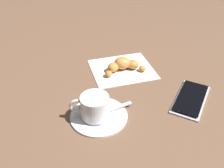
# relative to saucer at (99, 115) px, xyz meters

# --- Properties ---
(ground_plane) EXTENTS (1.80, 1.80, 0.00)m
(ground_plane) POSITION_rel_saucer_xyz_m (0.09, -0.04, -0.00)
(ground_plane) COLOR brown
(saucer) EXTENTS (0.14, 0.14, 0.01)m
(saucer) POSITION_rel_saucer_xyz_m (0.00, 0.00, 0.00)
(saucer) COLOR white
(saucer) RESTS_ON ground
(espresso_cup) EXTENTS (0.07, 0.10, 0.06)m
(espresso_cup) POSITION_rel_saucer_xyz_m (-0.00, 0.01, 0.03)
(espresso_cup) COLOR white
(espresso_cup) RESTS_ON saucer
(teaspoon) EXTENTS (0.06, 0.13, 0.01)m
(teaspoon) POSITION_rel_saucer_xyz_m (0.00, -0.00, 0.01)
(teaspoon) COLOR silver
(teaspoon) RESTS_ON saucer
(sugar_packet) EXTENTS (0.05, 0.07, 0.01)m
(sugar_packet) POSITION_rel_saucer_xyz_m (0.04, 0.01, 0.01)
(sugar_packet) COLOR tan
(sugar_packet) RESTS_ON saucer
(napkin) EXTENTS (0.20, 0.22, 0.00)m
(napkin) POSITION_rel_saucer_xyz_m (0.21, -0.08, -0.00)
(napkin) COLOR silver
(napkin) RESTS_ON ground
(croissant) EXTENTS (0.08, 0.14, 0.04)m
(croissant) POSITION_rel_saucer_xyz_m (0.20, -0.08, 0.01)
(croissant) COLOR #D58A3A
(croissant) RESTS_ON napkin
(cell_phone) EXTENTS (0.17, 0.14, 0.01)m
(cell_phone) POSITION_rel_saucer_xyz_m (0.04, -0.25, 0.00)
(cell_phone) COLOR #BCB6BC
(cell_phone) RESTS_ON ground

